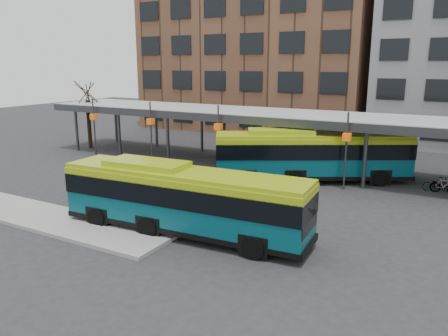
% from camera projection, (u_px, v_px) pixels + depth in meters
% --- Properties ---
extents(ground, '(120.00, 120.00, 0.00)m').
position_uv_depth(ground, '(174.00, 220.00, 21.80)').
color(ground, '#28282B').
rests_on(ground, ground).
extents(boarding_island, '(14.00, 3.00, 0.18)m').
position_uv_depth(boarding_island, '(49.00, 218.00, 21.83)').
color(boarding_island, gray).
rests_on(boarding_island, ground).
extents(canopy, '(40.00, 6.53, 4.80)m').
position_uv_depth(canopy, '(275.00, 116.00, 31.84)').
color(canopy, '#999B9E').
rests_on(canopy, ground).
extents(tree, '(1.64, 1.64, 5.60)m').
position_uv_depth(tree, '(89.00, 122.00, 39.94)').
color(tree, black).
rests_on(tree, ground).
extents(building_brick, '(26.00, 14.00, 22.00)m').
position_uv_depth(building_brick, '(261.00, 34.00, 51.13)').
color(building_brick, brown).
rests_on(building_brick, ground).
extents(bus_front, '(11.87, 3.21, 3.24)m').
position_uv_depth(bus_front, '(183.00, 198.00, 19.81)').
color(bus_front, '#074956').
rests_on(bus_front, ground).
extents(bus_rear, '(12.31, 8.53, 3.48)m').
position_uv_depth(bus_rear, '(311.00, 154.00, 28.69)').
color(bus_rear, '#074956').
rests_on(bus_rear, ground).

